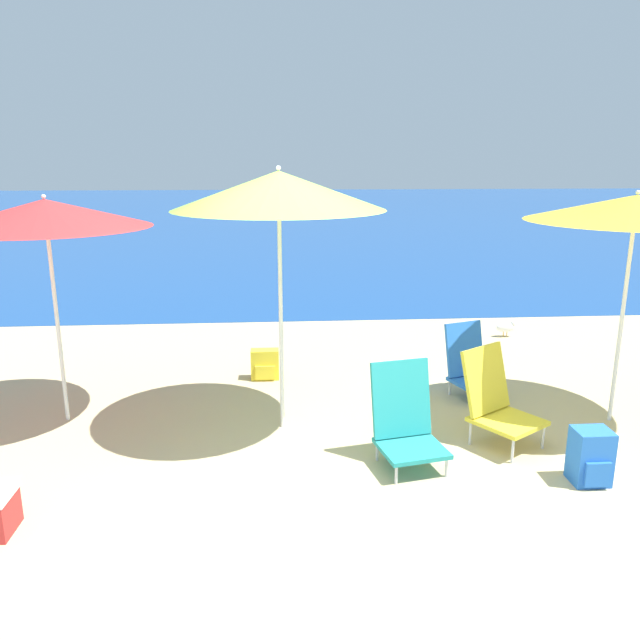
% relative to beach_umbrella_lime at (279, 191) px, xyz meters
% --- Properties ---
extents(ground_plane, '(60.00, 60.00, 0.00)m').
position_rel_beach_umbrella_lime_xyz_m(ground_plane, '(0.48, -1.11, -2.16)').
color(ground_plane, '#C6B284').
extents(sea_water, '(60.00, 40.00, 0.01)m').
position_rel_beach_umbrella_lime_xyz_m(sea_water, '(0.48, 23.82, -2.15)').
color(sea_water, '#19478C').
rests_on(sea_water, ground).
extents(beach_umbrella_lime, '(1.84, 1.84, 2.36)m').
position_rel_beach_umbrella_lime_xyz_m(beach_umbrella_lime, '(0.00, 0.00, 0.00)').
color(beach_umbrella_lime, white).
rests_on(beach_umbrella_lime, ground).
extents(beach_umbrella_red, '(1.84, 1.84, 2.12)m').
position_rel_beach_umbrella_lime_xyz_m(beach_umbrella_red, '(-2.05, 0.31, -0.21)').
color(beach_umbrella_red, white).
rests_on(beach_umbrella_red, ground).
extents(beach_umbrella_yellow, '(1.89, 1.89, 2.16)m').
position_rel_beach_umbrella_lime_xyz_m(beach_umbrella_yellow, '(3.12, -0.08, -0.16)').
color(beach_umbrella_yellow, white).
rests_on(beach_umbrella_yellow, ground).
extents(beach_chair_yellow, '(0.76, 0.79, 0.83)m').
position_rel_beach_umbrella_lime_xyz_m(beach_chair_yellow, '(1.85, -0.45, -1.76)').
color(beach_chair_yellow, silver).
rests_on(beach_chair_yellow, ground).
extents(beach_chair_teal, '(0.60, 0.65, 0.82)m').
position_rel_beach_umbrella_lime_xyz_m(beach_chair_teal, '(0.99, -0.75, -1.80)').
color(beach_chair_teal, silver).
rests_on(beach_chair_teal, ground).
extents(beach_chair_blue, '(0.58, 0.63, 0.76)m').
position_rel_beach_umbrella_lime_xyz_m(beach_chair_blue, '(1.97, 0.68, -1.82)').
color(beach_chair_blue, silver).
rests_on(beach_chair_blue, ground).
extents(backpack_blue, '(0.28, 0.26, 0.43)m').
position_rel_beach_umbrella_lime_xyz_m(backpack_blue, '(2.34, -1.20, -1.95)').
color(backpack_blue, blue).
rests_on(backpack_blue, ground).
extents(backpack_yellow, '(0.31, 0.19, 0.34)m').
position_rel_beach_umbrella_lime_xyz_m(backpack_yellow, '(-0.18, 1.31, -1.99)').
color(backpack_yellow, yellow).
rests_on(backpack_yellow, ground).
extents(seagull, '(0.27, 0.11, 0.23)m').
position_rel_beach_umbrella_lime_xyz_m(seagull, '(3.16, 2.78, -2.02)').
color(seagull, gold).
rests_on(seagull, ground).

